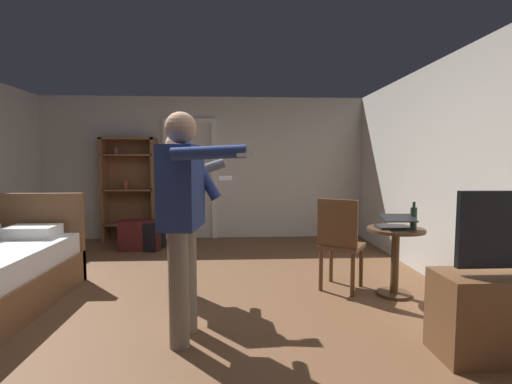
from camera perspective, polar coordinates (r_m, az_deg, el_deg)
The scene contains 13 objects.
ground_plane at distance 3.65m, azimuth -12.39°, elevation -17.56°, with size 7.20×7.20×0.00m, color brown.
wall_back at distance 6.69m, azimuth -7.93°, elevation 3.69°, with size 5.90×0.12×2.51m, color beige.
wall_right at distance 4.06m, azimuth 31.87°, elevation 2.31°, with size 0.12×6.79×2.51m, color beige.
doorway_frame at distance 6.63m, azimuth -10.18°, elevation 3.35°, with size 0.93×0.08×2.13m.
bookshelf at distance 6.71m, azimuth -18.96°, elevation 1.00°, with size 0.91×0.32×1.78m.
side_table at distance 4.06m, azimuth 20.79°, elevation -8.53°, with size 0.57×0.57×0.70m.
laptop at distance 3.96m, azimuth 20.75°, elevation -4.64°, with size 0.33×0.34×0.15m.
bottle_on_table at distance 3.99m, azimuth 23.25°, elevation -3.70°, with size 0.06×0.06×0.28m.
wooden_chair at distance 4.02m, azimuth 12.86°, elevation -7.34°, with size 0.58×0.58×0.99m.
person_blue_shirt at distance 2.84m, azimuth -11.19°, elevation -2.44°, with size 0.69×0.68×1.75m.
person_striped_shirt at distance 3.75m, azimuth -11.87°, elevation -1.84°, with size 0.69×0.57×1.65m.
suitcase_dark at distance 6.08m, azimuth -16.99°, elevation -6.39°, with size 0.55×0.39×0.44m, color black.
suitcase_small at distance 6.03m, azimuth -17.47°, elevation -6.38°, with size 0.62×0.29×0.47m, color #4C1919.
Camera 1 is at (0.57, -3.33, 1.38)m, focal length 25.78 mm.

